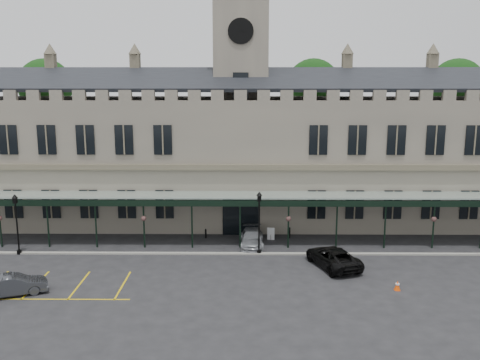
{
  "coord_description": "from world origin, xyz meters",
  "views": [
    {
      "loc": [
        0.36,
        -35.51,
        14.19
      ],
      "look_at": [
        0.0,
        6.0,
        6.0
      ],
      "focal_mm": 40.0,
      "sensor_mm": 36.0,
      "label": 1
    }
  ],
  "objects_px": {
    "sign_board": "(271,234)",
    "car_left_b": "(14,285)",
    "station_building": "(241,156)",
    "traffic_cone": "(397,286)",
    "car_taxi": "(252,238)",
    "car_van": "(333,257)",
    "lamp_post_left": "(17,219)",
    "lamp_post_mid": "(259,217)",
    "clock_tower": "(241,86)"
  },
  "relations": [
    {
      "from": "car_left_b",
      "to": "car_taxi",
      "type": "distance_m",
      "value": 18.85
    },
    {
      "from": "sign_board",
      "to": "car_left_b",
      "type": "height_order",
      "value": "car_left_b"
    },
    {
      "from": "car_left_b",
      "to": "traffic_cone",
      "type": "bearing_deg",
      "value": -111.28
    },
    {
      "from": "sign_board",
      "to": "car_van",
      "type": "height_order",
      "value": "car_van"
    },
    {
      "from": "lamp_post_mid",
      "to": "car_van",
      "type": "distance_m",
      "value": 6.6
    },
    {
      "from": "car_left_b",
      "to": "car_taxi",
      "type": "bearing_deg",
      "value": -80.05
    },
    {
      "from": "station_building",
      "to": "lamp_post_mid",
      "type": "distance_m",
      "value": 10.98
    },
    {
      "from": "station_building",
      "to": "traffic_cone",
      "type": "relative_size",
      "value": 90.37
    },
    {
      "from": "lamp_post_mid",
      "to": "car_taxi",
      "type": "distance_m",
      "value": 3.23
    },
    {
      "from": "station_building",
      "to": "car_taxi",
      "type": "xyz_separation_m",
      "value": [
        1.0,
        -8.21,
        -5.8
      ]
    },
    {
      "from": "lamp_post_left",
      "to": "car_taxi",
      "type": "distance_m",
      "value": 19.08
    },
    {
      "from": "lamp_post_left",
      "to": "car_van",
      "type": "relative_size",
      "value": 0.92
    },
    {
      "from": "clock_tower",
      "to": "traffic_cone",
      "type": "relative_size",
      "value": 37.35
    },
    {
      "from": "lamp_post_left",
      "to": "sign_board",
      "type": "bearing_deg",
      "value": 10.9
    },
    {
      "from": "car_taxi",
      "to": "sign_board",
      "type": "bearing_deg",
      "value": 45.58
    },
    {
      "from": "clock_tower",
      "to": "sign_board",
      "type": "distance_m",
      "value": 14.46
    },
    {
      "from": "lamp_post_left",
      "to": "car_van",
      "type": "xyz_separation_m",
      "value": [
        24.81,
        -2.73,
        -2.18
      ]
    },
    {
      "from": "lamp_post_left",
      "to": "traffic_cone",
      "type": "bearing_deg",
      "value": -14.09
    },
    {
      "from": "station_building",
      "to": "car_van",
      "type": "relative_size",
      "value": 11.11
    },
    {
      "from": "traffic_cone",
      "to": "station_building",
      "type": "bearing_deg",
      "value": 121.08
    },
    {
      "from": "car_taxi",
      "to": "station_building",
      "type": "bearing_deg",
      "value": 97.43
    },
    {
      "from": "lamp_post_left",
      "to": "sign_board",
      "type": "height_order",
      "value": "lamp_post_left"
    },
    {
      "from": "traffic_cone",
      "to": "car_left_b",
      "type": "height_order",
      "value": "car_left_b"
    },
    {
      "from": "sign_board",
      "to": "lamp_post_left",
      "type": "bearing_deg",
      "value": -159.6
    },
    {
      "from": "traffic_cone",
      "to": "car_taxi",
      "type": "bearing_deg",
      "value": 135.64
    },
    {
      "from": "car_taxi",
      "to": "car_van",
      "type": "xyz_separation_m",
      "value": [
        6.0,
        -5.0,
        0.08
      ]
    },
    {
      "from": "car_left_b",
      "to": "car_taxi",
      "type": "height_order",
      "value": "car_left_b"
    },
    {
      "from": "lamp_post_left",
      "to": "traffic_cone",
      "type": "height_order",
      "value": "lamp_post_left"
    },
    {
      "from": "traffic_cone",
      "to": "sign_board",
      "type": "relative_size",
      "value": 0.61
    },
    {
      "from": "station_building",
      "to": "car_taxi",
      "type": "distance_m",
      "value": 10.1
    },
    {
      "from": "clock_tower",
      "to": "traffic_cone",
      "type": "distance_m",
      "value": 24.28
    },
    {
      "from": "traffic_cone",
      "to": "sign_board",
      "type": "xyz_separation_m",
      "value": [
        -7.95,
        11.08,
        0.21
      ]
    },
    {
      "from": "sign_board",
      "to": "car_taxi",
      "type": "distance_m",
      "value": 2.37
    },
    {
      "from": "lamp_post_left",
      "to": "car_van",
      "type": "bearing_deg",
      "value": -6.28
    },
    {
      "from": "car_van",
      "to": "lamp_post_mid",
      "type": "bearing_deg",
      "value": -47.3
    },
    {
      "from": "lamp_post_mid",
      "to": "traffic_cone",
      "type": "height_order",
      "value": "lamp_post_mid"
    },
    {
      "from": "lamp_post_mid",
      "to": "car_left_b",
      "type": "xyz_separation_m",
      "value": [
        -16.25,
        -8.28,
        -2.37
      ]
    },
    {
      "from": "clock_tower",
      "to": "car_left_b",
      "type": "distance_m",
      "value": 26.84
    },
    {
      "from": "lamp_post_mid",
      "to": "sign_board",
      "type": "xyz_separation_m",
      "value": [
        1.14,
        3.78,
        -2.53
      ]
    },
    {
      "from": "lamp_post_mid",
      "to": "lamp_post_left",
      "type": "bearing_deg",
      "value": -179.53
    },
    {
      "from": "clock_tower",
      "to": "car_van",
      "type": "distance_m",
      "value": 19.46
    },
    {
      "from": "lamp_post_mid",
      "to": "station_building",
      "type": "bearing_deg",
      "value": 98.43
    },
    {
      "from": "clock_tower",
      "to": "car_taxi",
      "type": "height_order",
      "value": "clock_tower"
    },
    {
      "from": "station_building",
      "to": "traffic_cone",
      "type": "bearing_deg",
      "value": -58.92
    },
    {
      "from": "lamp_post_left",
      "to": "traffic_cone",
      "type": "relative_size",
      "value": 7.46
    },
    {
      "from": "traffic_cone",
      "to": "lamp_post_left",
      "type": "bearing_deg",
      "value": 165.91
    },
    {
      "from": "lamp_post_left",
      "to": "station_building",
      "type": "bearing_deg",
      "value": 30.47
    },
    {
      "from": "lamp_post_mid",
      "to": "car_left_b",
      "type": "distance_m",
      "value": 18.39
    },
    {
      "from": "station_building",
      "to": "car_taxi",
      "type": "relative_size",
      "value": 13.02
    },
    {
      "from": "station_building",
      "to": "lamp_post_mid",
      "type": "xyz_separation_m",
      "value": [
        1.53,
        -10.32,
        -3.41
      ]
    }
  ]
}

